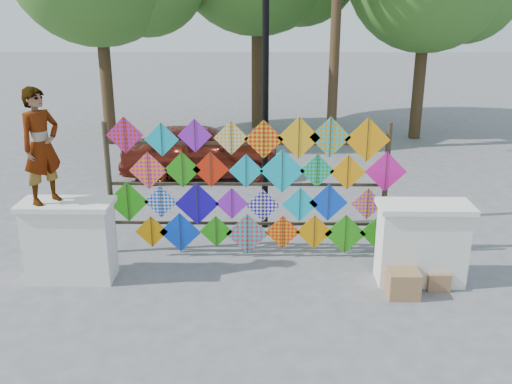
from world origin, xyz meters
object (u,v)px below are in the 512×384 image
vendor_woman (41,146)px  sedan (200,150)px  lamppost (265,87)px  kite_rack (255,187)px

vendor_woman → sedan: 5.93m
lamppost → sedan: bearing=115.8°
vendor_woman → lamppost: bearing=-22.5°
kite_rack → lamppost: (0.17, 1.27, 1.47)m
vendor_woman → sedan: bearing=16.6°
sedan → lamppost: size_ratio=0.87×
lamppost → kite_rack: bearing=-97.5°
sedan → vendor_woman: bearing=158.7°
sedan → lamppost: bearing=-158.6°
kite_rack → sedan: kite_rack is taller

